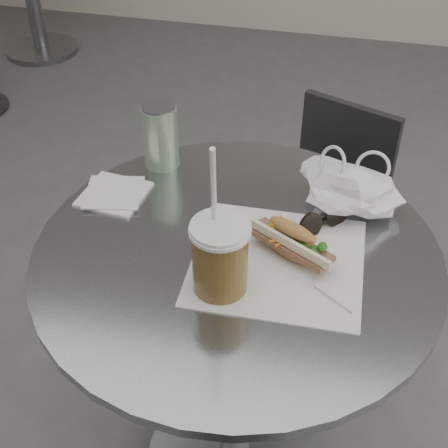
% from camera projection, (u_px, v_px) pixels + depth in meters
% --- Properties ---
extents(cafe_table, '(0.76, 0.76, 0.74)m').
position_uv_depth(cafe_table, '(235.00, 346.00, 1.33)').
color(cafe_table, slate).
rests_on(cafe_table, ground).
extents(chair_far, '(0.38, 0.41, 0.69)m').
position_uv_depth(chair_far, '(316.00, 237.00, 1.84)').
color(chair_far, '#313134').
rests_on(chair_far, ground).
extents(sandwich_paper, '(0.31, 0.30, 0.00)m').
position_uv_depth(sandwich_paper, '(278.00, 262.00, 1.13)').
color(sandwich_paper, white).
rests_on(sandwich_paper, cafe_table).
extents(banh_mi, '(0.21, 0.17, 0.07)m').
position_uv_depth(banh_mi, '(291.00, 241.00, 1.12)').
color(banh_mi, '#B48E44').
rests_on(banh_mi, sandwich_paper).
extents(iced_coffee, '(0.10, 0.10, 0.30)m').
position_uv_depth(iced_coffee, '(220.00, 256.00, 1.03)').
color(iced_coffee, olive).
rests_on(iced_coffee, cafe_table).
extents(sunglasses, '(0.10, 0.10, 0.05)m').
position_uv_depth(sunglasses, '(322.00, 221.00, 1.19)').
color(sunglasses, black).
rests_on(sunglasses, cafe_table).
extents(plastic_bag, '(0.23, 0.21, 0.09)m').
position_uv_depth(plastic_bag, '(349.00, 191.00, 1.22)').
color(plastic_bag, white).
rests_on(plastic_bag, cafe_table).
extents(napkin_stack, '(0.14, 0.14, 0.01)m').
position_uv_depth(napkin_stack, '(114.00, 194.00, 1.28)').
color(napkin_stack, white).
rests_on(napkin_stack, cafe_table).
extents(drink_can, '(0.08, 0.08, 0.14)m').
position_uv_depth(drink_can, '(160.00, 136.00, 1.33)').
color(drink_can, '#589255').
rests_on(drink_can, cafe_table).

